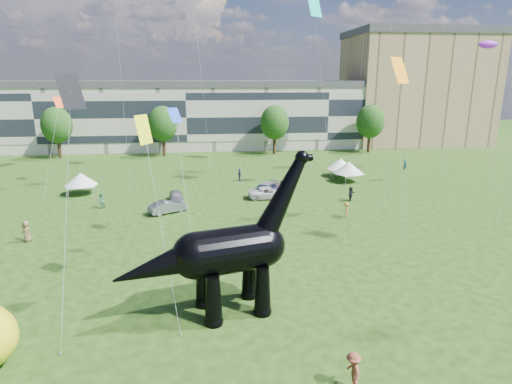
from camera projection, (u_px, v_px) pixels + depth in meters
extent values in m
plane|color=#16330C|center=(274.00, 299.00, 27.37)|extent=(220.00, 220.00, 0.00)
cube|color=beige|center=(188.00, 118.00, 84.49)|extent=(78.00, 11.00, 12.00)
cube|color=tan|center=(415.00, 91.00, 91.07)|extent=(28.00, 18.00, 22.00)
cylinder|color=#382314|center=(60.00, 149.00, 74.71)|extent=(0.56, 0.56, 3.20)
ellipsoid|color=#14380F|center=(56.00, 122.00, 73.48)|extent=(5.20, 5.20, 6.24)
cylinder|color=#382314|center=(164.00, 147.00, 76.58)|extent=(0.56, 0.56, 3.20)
ellipsoid|color=#14380F|center=(163.00, 121.00, 75.35)|extent=(5.20, 5.20, 6.24)
cylinder|color=#382314|center=(274.00, 145.00, 78.66)|extent=(0.56, 0.56, 3.20)
ellipsoid|color=#14380F|center=(275.00, 120.00, 77.44)|extent=(5.20, 5.20, 6.24)
cylinder|color=#382314|center=(369.00, 144.00, 80.54)|extent=(0.56, 0.56, 3.20)
ellipsoid|color=#14380F|center=(370.00, 119.00, 79.31)|extent=(5.20, 5.20, 6.24)
cone|color=black|center=(213.00, 300.00, 24.26)|extent=(1.28, 1.28, 3.02)
sphere|color=black|center=(214.00, 321.00, 24.61)|extent=(1.11, 1.11, 1.11)
cone|color=black|center=(203.00, 283.00, 26.25)|extent=(1.28, 1.28, 3.02)
sphere|color=black|center=(204.00, 303.00, 26.60)|extent=(1.11, 1.11, 1.11)
cone|color=black|center=(263.00, 291.00, 25.33)|extent=(1.28, 1.28, 3.02)
sphere|color=black|center=(262.00, 311.00, 25.68)|extent=(1.11, 1.11, 1.11)
cone|color=black|center=(249.00, 275.00, 27.32)|extent=(1.28, 1.28, 3.02)
sphere|color=black|center=(249.00, 294.00, 27.67)|extent=(1.11, 1.11, 1.11)
cylinder|color=black|center=(230.00, 250.00, 25.13)|extent=(4.80, 3.74, 2.72)
sphere|color=black|center=(195.00, 255.00, 24.38)|extent=(2.72, 2.72, 2.72)
sphere|color=black|center=(263.00, 245.00, 25.87)|extent=(2.62, 2.62, 2.62)
cone|color=black|center=(283.00, 197.00, 25.55)|extent=(4.06, 2.46, 5.33)
sphere|color=black|center=(302.00, 157.00, 25.39)|extent=(0.85, 0.85, 0.85)
cylinder|color=black|center=(307.00, 158.00, 25.51)|extent=(0.80, 0.61, 0.44)
cone|color=black|center=(159.00, 267.00, 23.73)|extent=(5.70, 3.45, 2.96)
imported|color=#A5A6AA|center=(176.00, 196.00, 48.57)|extent=(2.09, 4.08, 1.33)
imported|color=slate|center=(168.00, 207.00, 44.66)|extent=(4.20, 3.23, 1.33)
imported|color=white|center=(269.00, 193.00, 49.98)|extent=(4.83, 2.35, 1.32)
imported|color=#595960|center=(265.00, 190.00, 51.11)|extent=(4.81, 5.26, 1.48)
cube|color=silver|center=(348.00, 173.00, 57.94)|extent=(3.94, 3.94, 0.12)
cone|color=silver|center=(349.00, 167.00, 57.72)|extent=(4.99, 4.99, 1.56)
cylinder|color=#999999|center=(346.00, 181.00, 56.22)|extent=(0.06, 0.06, 1.14)
cylinder|color=#999999|center=(363.00, 179.00, 57.39)|extent=(0.06, 0.06, 1.14)
cylinder|color=#999999|center=(333.00, 176.00, 58.77)|extent=(0.06, 0.06, 1.14)
cylinder|color=#999999|center=(350.00, 174.00, 59.95)|extent=(0.06, 0.06, 1.14)
cube|color=white|center=(340.00, 169.00, 61.05)|extent=(3.60, 3.60, 0.12)
cone|color=white|center=(341.00, 164.00, 60.84)|extent=(4.56, 4.56, 1.47)
cylinder|color=#999999|center=(331.00, 174.00, 60.08)|extent=(0.06, 0.06, 1.08)
cylinder|color=#999999|center=(350.00, 175.00, 59.68)|extent=(0.06, 0.06, 1.08)
cylinder|color=#999999|center=(330.00, 170.00, 62.70)|extent=(0.06, 0.06, 1.08)
cylinder|color=#999999|center=(349.00, 171.00, 62.30)|extent=(0.06, 0.06, 1.08)
cube|color=silver|center=(81.00, 185.00, 51.70)|extent=(3.44, 3.44, 0.12)
cone|color=silver|center=(81.00, 179.00, 51.50)|extent=(4.36, 4.36, 1.50)
cylinder|color=#999999|center=(68.00, 193.00, 50.18)|extent=(0.06, 0.06, 1.10)
cylinder|color=#999999|center=(93.00, 192.00, 50.91)|extent=(0.06, 0.06, 1.10)
cylinder|color=#999999|center=(71.00, 188.00, 52.78)|extent=(0.06, 0.06, 1.10)
cylinder|color=#999999|center=(95.00, 186.00, 53.51)|extent=(0.06, 0.06, 1.10)
imported|color=#962545|center=(187.00, 254.00, 32.40)|extent=(0.65, 0.87, 1.61)
imported|color=#2E6174|center=(405.00, 165.00, 64.62)|extent=(0.59, 0.76, 1.85)
imported|color=olive|center=(26.00, 231.00, 36.75)|extent=(1.08, 0.94, 1.86)
imported|color=#36875E|center=(101.00, 201.00, 46.16)|extent=(0.98, 1.04, 1.70)
imported|color=olive|center=(346.00, 210.00, 43.10)|extent=(0.88, 1.18, 1.63)
imported|color=#2B41A0|center=(266.00, 242.00, 34.56)|extent=(0.51, 0.70, 1.76)
imported|color=black|center=(351.00, 194.00, 48.93)|extent=(1.41, 1.48, 1.68)
imported|color=brown|center=(353.00, 371.00, 19.26)|extent=(0.70, 1.21, 1.87)
imported|color=#3F2C63|center=(240.00, 175.00, 58.38)|extent=(0.70, 1.08, 1.71)
plane|color=#E7F614|center=(144.00, 130.00, 24.71)|extent=(1.06, 1.67, 1.68)
plane|color=blue|center=(175.00, 115.00, 33.39)|extent=(1.48, 1.41, 1.13)
plane|color=black|center=(71.00, 92.00, 22.15)|extent=(1.60, 1.85, 1.81)
ellipsoid|color=purple|center=(488.00, 45.00, 56.19)|extent=(2.82, 2.27, 1.01)
plane|color=#0CB8A9|center=(314.00, 5.00, 60.41)|extent=(3.38, 2.91, 3.31)
plane|color=red|center=(59.00, 102.00, 52.79)|extent=(1.72, 1.69, 1.33)
plane|color=orange|center=(400.00, 70.00, 42.01)|extent=(2.92, 2.45, 2.52)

